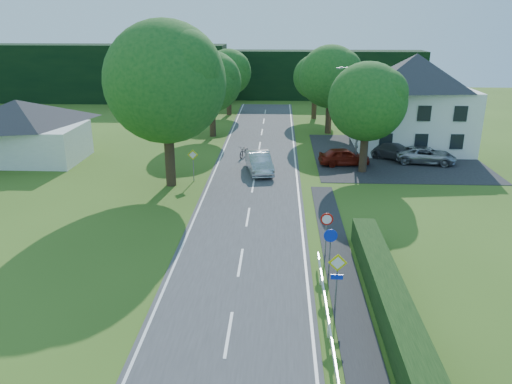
# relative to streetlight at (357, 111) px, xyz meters

# --- Properties ---
(road) EXTENTS (7.00, 80.00, 0.04)m
(road) POSITION_rel_streetlight_xyz_m (-8.06, -10.00, -4.44)
(road) COLOR #3A3A3C
(road) RESTS_ON ground
(parking_pad) EXTENTS (14.00, 16.00, 0.04)m
(parking_pad) POSITION_rel_streetlight_xyz_m (3.94, 3.00, -4.44)
(parking_pad) COLOR black
(parking_pad) RESTS_ON ground
(line_edge_left) EXTENTS (0.12, 80.00, 0.01)m
(line_edge_left) POSITION_rel_streetlight_xyz_m (-11.31, -10.00, -4.42)
(line_edge_left) COLOR white
(line_edge_left) RESTS_ON road
(line_edge_right) EXTENTS (0.12, 80.00, 0.01)m
(line_edge_right) POSITION_rel_streetlight_xyz_m (-4.81, -10.00, -4.42)
(line_edge_right) COLOR white
(line_edge_right) RESTS_ON road
(line_centre) EXTENTS (0.12, 80.00, 0.01)m
(line_centre) POSITION_rel_streetlight_xyz_m (-8.06, -10.00, -4.42)
(line_centre) COLOR white
(line_centre) RESTS_ON road
(tree_main) EXTENTS (9.40, 9.40, 11.64)m
(tree_main) POSITION_rel_streetlight_xyz_m (-14.06, -6.00, 1.36)
(tree_main) COLOR #174E19
(tree_main) RESTS_ON ground
(tree_left_far) EXTENTS (7.00, 7.00, 8.58)m
(tree_left_far) POSITION_rel_streetlight_xyz_m (-13.06, 10.00, -0.17)
(tree_left_far) COLOR #174E19
(tree_left_far) RESTS_ON ground
(tree_right_far) EXTENTS (7.40, 7.40, 9.09)m
(tree_right_far) POSITION_rel_streetlight_xyz_m (-1.06, 12.00, 0.08)
(tree_right_far) COLOR #174E19
(tree_right_far) RESTS_ON ground
(tree_left_back) EXTENTS (6.60, 6.60, 8.07)m
(tree_left_back) POSITION_rel_streetlight_xyz_m (-12.56, 22.00, -0.43)
(tree_left_back) COLOR #174E19
(tree_left_back) RESTS_ON ground
(tree_right_back) EXTENTS (6.20, 6.20, 7.56)m
(tree_right_back) POSITION_rel_streetlight_xyz_m (-2.06, 20.00, -0.68)
(tree_right_back) COLOR #174E19
(tree_right_back) RESTS_ON ground
(tree_right_mid) EXTENTS (7.00, 7.00, 8.58)m
(tree_right_mid) POSITION_rel_streetlight_xyz_m (0.44, -2.00, -0.17)
(tree_right_mid) COLOR #174E19
(tree_right_mid) RESTS_ON ground
(treeline_left) EXTENTS (44.00, 6.00, 8.00)m
(treeline_left) POSITION_rel_streetlight_xyz_m (-36.06, 32.00, -0.46)
(treeline_left) COLOR black
(treeline_left) RESTS_ON ground
(treeline_right) EXTENTS (30.00, 5.00, 7.00)m
(treeline_right) POSITION_rel_streetlight_xyz_m (-0.06, 36.00, -0.96)
(treeline_right) COLOR black
(treeline_right) RESTS_ON ground
(bungalow_left) EXTENTS (11.00, 6.50, 5.20)m
(bungalow_left) POSITION_rel_streetlight_xyz_m (-28.06, 0.00, -1.75)
(bungalow_left) COLOR silver
(bungalow_left) RESTS_ON ground
(house_white) EXTENTS (10.60, 8.40, 8.60)m
(house_white) POSITION_rel_streetlight_xyz_m (5.94, 6.00, -0.06)
(house_white) COLOR white
(house_white) RESTS_ON ground
(streetlight) EXTENTS (2.03, 0.18, 8.00)m
(streetlight) POSITION_rel_streetlight_xyz_m (0.00, 0.00, 0.00)
(streetlight) COLOR gray
(streetlight) RESTS_ON ground
(sign_priority_right) EXTENTS (0.78, 0.09, 2.59)m
(sign_priority_right) POSITION_rel_streetlight_xyz_m (-3.76, -22.02, -2.67)
(sign_priority_right) COLOR gray
(sign_priority_right) RESTS_ON ground
(sign_roundabout) EXTENTS (0.64, 0.08, 2.37)m
(sign_roundabout) POSITION_rel_streetlight_xyz_m (-3.76, -19.02, -2.79)
(sign_roundabout) COLOR gray
(sign_roundabout) RESTS_ON ground
(sign_speed_limit) EXTENTS (0.64, 0.11, 2.37)m
(sign_speed_limit) POSITION_rel_streetlight_xyz_m (-3.76, -17.03, -2.70)
(sign_speed_limit) COLOR gray
(sign_speed_limit) RESTS_ON ground
(sign_priority_left) EXTENTS (0.78, 0.09, 2.44)m
(sign_priority_left) POSITION_rel_streetlight_xyz_m (-12.56, -5.02, -2.75)
(sign_priority_left) COLOR gray
(sign_priority_left) RESTS_ON ground
(moving_car) EXTENTS (2.58, 5.09, 1.60)m
(moving_car) POSITION_rel_streetlight_xyz_m (-7.76, -2.56, -3.62)
(moving_car) COLOR #BAB9BE
(moving_car) RESTS_ON road
(motorcycle) EXTENTS (1.20, 2.05, 1.02)m
(motorcycle) POSITION_rel_streetlight_xyz_m (-9.26, 1.91, -3.91)
(motorcycle) COLOR black
(motorcycle) RESTS_ON road
(parked_car_red) EXTENTS (4.32, 2.09, 1.42)m
(parked_car_red) POSITION_rel_streetlight_xyz_m (-0.82, -0.20, -3.71)
(parked_car_red) COLOR maroon
(parked_car_red) RESTS_ON parking_pad
(parked_car_silver_a) EXTENTS (5.39, 3.49, 1.68)m
(parked_car_silver_a) POSITION_rel_streetlight_xyz_m (3.39, 4.65, -3.58)
(parked_car_silver_a) COLOR #A5A5A9
(parked_car_silver_a) RESTS_ON parking_pad
(parked_car_grey) EXTENTS (5.26, 4.09, 1.42)m
(parked_car_grey) POSITION_rel_streetlight_xyz_m (3.76, 2.00, -3.71)
(parked_car_grey) COLOR #4C4C51
(parked_car_grey) RESTS_ON parking_pad
(parked_car_silver_b) EXTENTS (5.22, 3.06, 1.36)m
(parked_car_silver_b) POSITION_rel_streetlight_xyz_m (6.08, 0.68, -3.74)
(parked_car_silver_b) COLOR #A2A3A9
(parked_car_silver_b) RESTS_ON parking_pad
(parasol) EXTENTS (2.35, 2.39, 2.02)m
(parasol) POSITION_rel_streetlight_xyz_m (3.11, 3.40, -3.42)
(parasol) COLOR #B22F0E
(parasol) RESTS_ON parking_pad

